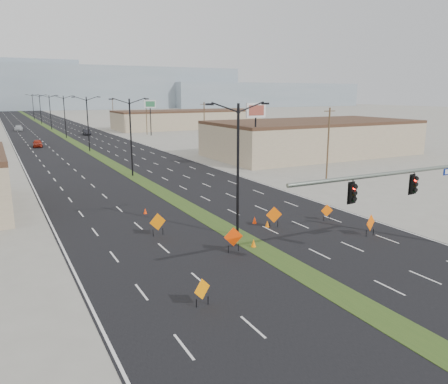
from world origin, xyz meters
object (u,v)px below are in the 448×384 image
construction_sign_1 (233,238)px  cone_0 (254,243)px  streetlight_4 (50,111)px  cone_3 (145,211)px  car_mid (87,132)px  pole_sign_east_far (150,107)px  car_left (38,143)px  construction_sign_0 (202,290)px  streetlight_5 (40,108)px  construction_sign_3 (274,215)px  signal_mast (432,188)px  construction_sign_5 (371,224)px  cone_1 (255,220)px  streetlight_0 (238,166)px  streetlight_1 (131,135)px  streetlight_3 (65,115)px  car_far (19,128)px  construction_sign_2 (158,223)px  cone_2 (267,224)px  pole_sign_east_near (256,115)px  streetlight_6 (33,106)px  streetlight_2 (88,122)px  construction_sign_4 (327,211)px

construction_sign_1 → cone_0: construction_sign_1 is taller
streetlight_4 → cone_3: streetlight_4 is taller
cone_0 → cone_3: cone_0 is taller
car_mid → pole_sign_east_far: size_ratio=0.50×
car_left → construction_sign_0: (0.76, -76.63, 0.14)m
streetlight_5 → construction_sign_3: 139.74m
car_mid → signal_mast: bearing=-86.4°
construction_sign_5 → cone_1: construction_sign_5 is taller
car_left → cone_0: bearing=-79.4°
streetlight_0 → streetlight_1: size_ratio=1.00×
streetlight_5 → cone_0: (-0.27, -142.78, -5.11)m
construction_sign_3 → cone_0: construction_sign_3 is taller
streetlight_4 → construction_sign_5: size_ratio=5.86×
streetlight_3 → car_far: streetlight_3 is taller
car_mid → construction_sign_2: 87.20m
car_far → pole_sign_east_far: bearing=-42.4°
construction_sign_0 → construction_sign_1: size_ratio=0.84×
signal_mast → construction_sign_0: 16.27m
streetlight_5 → cone_3: (-4.32, -130.66, -5.15)m
construction_sign_5 → construction_sign_1: bearing=151.6°
streetlight_0 → streetlight_5: 140.00m
streetlight_1 → car_far: bearing=96.1°
streetlight_5 → pole_sign_east_far: size_ratio=1.12×
streetlight_3 → signal_mast: bearing=-84.8°
construction_sign_2 → pole_sign_east_far: pole_sign_east_far is taller
construction_sign_3 → cone_0: 5.05m
streetlight_1 → construction_sign_5: size_ratio=5.86×
streetlight_3 → pole_sign_east_far: streetlight_3 is taller
cone_3 → streetlight_4: bearing=87.6°
streetlight_3 → cone_2: size_ratio=17.07×
pole_sign_east_near → streetlight_3: bearing=107.0°
cone_2 → streetlight_5: bearing=91.3°
streetlight_0 → streetlight_6: (0.00, 168.00, 0.00)m
streetlight_2 → construction_sign_4: (8.79, -56.03, -4.59)m
streetlight_5 → car_mid: bearing=-83.4°
signal_mast → pole_sign_east_far: size_ratio=1.83×
cone_0 → cone_1: size_ratio=1.02×
streetlight_3 → cone_3: streetlight_3 is taller
streetlight_1 → construction_sign_0: size_ratio=6.60×
signal_mast → car_mid: (-2.70, 99.34, -4.05)m
cone_3 → cone_1: bearing=-45.2°
signal_mast → pole_sign_east_far: 91.24m
cone_3 → pole_sign_east_far: 75.57m
streetlight_3 → streetlight_4: (0.00, 28.00, 0.00)m
car_far → cone_3: bearing=-82.8°
cone_1 → cone_3: 10.18m
streetlight_4 → construction_sign_4: 112.47m
car_far → signal_mast: bearing=-77.2°
streetlight_3 → streetlight_6: same height
cone_2 → cone_3: size_ratio=1.10×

